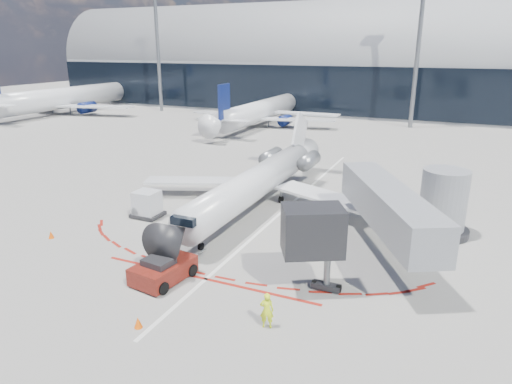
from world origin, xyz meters
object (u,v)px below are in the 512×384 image
at_px(regional_jet, 260,180).
at_px(pushback_tug, 163,270).
at_px(ramp_worker, 267,310).
at_px(uld_container, 147,204).

xyz_separation_m(regional_jet, pushback_tug, (0.11, -14.30, -1.61)).
distance_m(regional_jet, ramp_worker, 17.84).
bearing_deg(pushback_tug, regional_jet, 98.29).
bearing_deg(uld_container, pushback_tug, -48.94).
bearing_deg(uld_container, regional_jet, 40.95).
relative_size(regional_jet, ramp_worker, 14.69).
bearing_deg(regional_jet, pushback_tug, -89.58).
bearing_deg(regional_jet, uld_container, -138.61).
distance_m(ramp_worker, uld_container, 17.54).
bearing_deg(pushback_tug, ramp_worker, -6.59).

